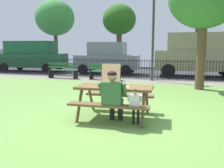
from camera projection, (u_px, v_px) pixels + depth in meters
The scene contains 18 objects.
ground at pixel (132, 103), 7.30m from camera, with size 28.00×11.13×0.02m, color #719F48.
cobblestone_walkway at pixel (150, 81), 11.93m from camera, with size 28.00×1.40×0.01m, color gray.
street_asphalt at pixel (158, 72), 16.18m from camera, with size 28.00×7.54×0.01m, color #38383D.
picnic_table_foreground at pixel (114, 93), 5.74m from camera, with size 1.84×1.53×0.79m.
pizza_box_open at pixel (110, 81), 5.85m from camera, with size 0.52×0.60×0.51m.
pizza_slice_on_table at pixel (124, 86), 5.64m from camera, with size 0.27×0.31×0.02m.
adult_at_table at pixel (113, 95), 5.23m from camera, with size 0.62×0.60×1.19m.
child_at_table at pixel (135, 103), 5.11m from camera, with size 0.32×0.31×0.83m.
iron_fence_streetside at pixel (152, 69), 12.51m from camera, with size 20.91×0.03×1.05m.
park_bench_left at pixel (63, 71), 12.99m from camera, with size 1.62×0.55×0.85m.
park_bench_center at pixel (105, 72), 12.36m from camera, with size 1.63×0.58×0.85m.
lamp_post_walkway at pixel (153, 28), 11.75m from camera, with size 0.28×0.28×4.30m.
parked_car_left at pixel (32, 56), 16.48m from camera, with size 4.70×2.16×2.08m.
parked_car_center at pixel (108, 58), 15.03m from camera, with size 3.96×1.94×1.98m.
parked_car_right at pixel (198, 54), 13.56m from camera, with size 4.74×2.15×2.46m.
far_tree_left at pixel (55, 18), 22.59m from camera, with size 3.65×3.65×6.02m.
far_tree_midleft at pixel (119, 20), 20.98m from camera, with size 2.92×2.92×5.36m.
far_tree_center at pixel (199, 8), 19.10m from camera, with size 3.55×3.55×6.40m.
Camera 1 is at (1.35, -5.46, 1.70)m, focal length 38.50 mm.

